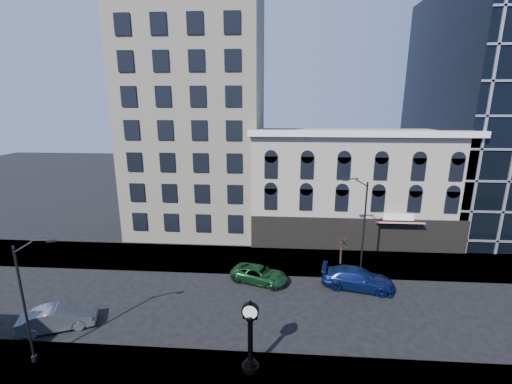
{
  "coord_description": "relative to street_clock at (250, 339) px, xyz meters",
  "views": [
    {
      "loc": [
        3.92,
        -22.92,
        14.97
      ],
      "look_at": [
        2.0,
        4.0,
        8.0
      ],
      "focal_mm": 24.0,
      "sensor_mm": 36.0,
      "label": 1
    }
  ],
  "objects": [
    {
      "name": "ground",
      "position": [
        -2.42,
        6.4,
        -2.13
      ],
      "size": [
        160.0,
        160.0,
        0.0
      ],
      "primitive_type": "plane",
      "color": "black",
      "rests_on": "ground"
    },
    {
      "name": "sidewalk_far",
      "position": [
        -2.42,
        14.4,
        -2.07
      ],
      "size": [
        160.0,
        6.0,
        0.12
      ],
      "primitive_type": "cube",
      "color": "gray",
      "rests_on": "ground"
    },
    {
      "name": "cream_tower",
      "position": [
        -8.53,
        25.29,
        17.19
      ],
      "size": [
        15.9,
        15.4,
        42.5
      ],
      "color": "beige",
      "rests_on": "ground"
    },
    {
      "name": "victorian_row",
      "position": [
        9.58,
        22.29,
        3.87
      ],
      "size": [
        22.6,
        11.19,
        12.5
      ],
      "color": "#A49787",
      "rests_on": "ground"
    },
    {
      "name": "street_clock",
      "position": [
        0.0,
        0.0,
        0.0
      ],
      "size": [
        1.01,
        1.01,
        4.44
      ],
      "rotation": [
        0.0,
        0.0,
        -0.06
      ],
      "color": "black",
      "rests_on": "sidewalk_near"
    },
    {
      "name": "street_lamp_near",
      "position": [
        -12.35,
        -0.12,
        3.88
      ],
      "size": [
        1.96,
        0.8,
        7.8
      ],
      "rotation": [
        0.0,
        0.0,
        0.3
      ],
      "color": "black",
      "rests_on": "sidewalk_near"
    },
    {
      "name": "street_lamp_far",
      "position": [
        8.33,
        12.47,
        4.71
      ],
      "size": [
        2.3,
        0.35,
        8.9
      ],
      "rotation": [
        0.0,
        0.0,
        3.14
      ],
      "color": "black",
      "rests_on": "sidewalk_far"
    },
    {
      "name": "bare_tree_far",
      "position": [
        7.44,
        14.03,
        0.55
      ],
      "size": [
        1.98,
        1.98,
        3.4
      ],
      "color": "#312218",
      "rests_on": "sidewalk_far"
    },
    {
      "name": "car_near_b",
      "position": [
        -13.48,
        2.93,
        -1.34
      ],
      "size": [
        5.08,
        3.32,
        1.58
      ],
      "primitive_type": "imported",
      "rotation": [
        0.0,
        0.0,
        1.95
      ],
      "color": "#595B60",
      "rests_on": "ground"
    },
    {
      "name": "car_far_a",
      "position": [
        -0.09,
        10.22,
        -1.44
      ],
      "size": [
        5.44,
        3.81,
        1.38
      ],
      "primitive_type": "imported",
      "rotation": [
        0.0,
        0.0,
        1.23
      ],
      "color": "#143F1E",
      "rests_on": "ground"
    },
    {
      "name": "car_far_b",
      "position": [
        8.13,
        9.8,
        -1.27
      ],
      "size": [
        6.27,
        3.56,
        1.71
      ],
      "primitive_type": "imported",
      "rotation": [
        0.0,
        0.0,
        1.36
      ],
      "color": "#0C194C",
      "rests_on": "ground"
    }
  ]
}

